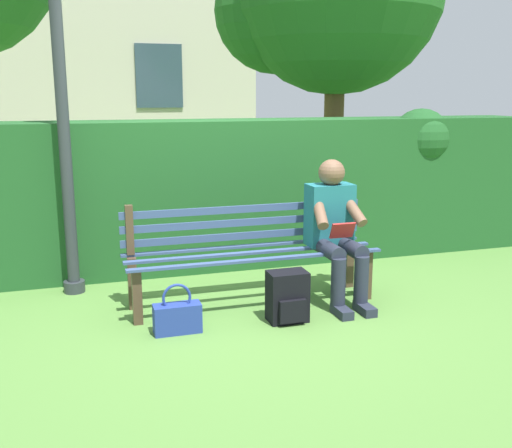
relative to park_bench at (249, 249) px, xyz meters
name	(u,v)px	position (x,y,z in m)	size (l,w,h in m)	color
ground	(252,303)	(0.00, 0.08, -0.45)	(60.00, 60.00, 0.00)	#517F38
park_bench	(249,249)	(0.00, 0.00, 0.00)	(2.07, 0.50, 0.84)	#4C3828
person_seated	(335,227)	(-0.68, 0.18, 0.18)	(0.44, 0.73, 1.17)	#1E6672
hedge_backdrop	(255,188)	(-0.42, -1.18, 0.31)	(6.20, 0.77, 1.55)	#1E5123
backpack	(288,297)	(-0.14, 0.53, -0.26)	(0.30, 0.27, 0.39)	black
handbag	(177,317)	(0.70, 0.51, -0.33)	(0.34, 0.14, 0.37)	navy
lamp_post	(57,34)	(1.41, -0.66, 1.72)	(0.31, 0.31, 3.23)	#2D3338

